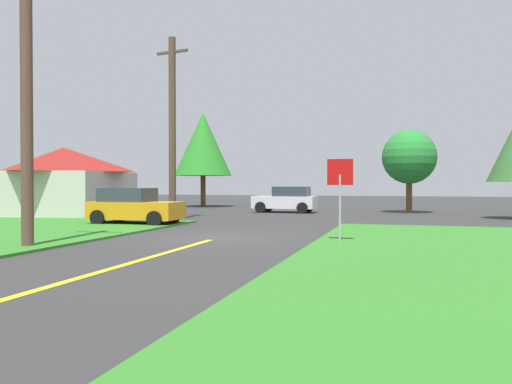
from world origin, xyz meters
The scene contains 10 objects.
ground_plane centered at (0.00, 0.00, 0.00)m, with size 120.00×120.00×0.00m, color #2F2F2F.
lane_stripe_center centered at (0.00, -8.00, 0.01)m, with size 0.20×14.00×0.01m, color yellow.
stop_sign centered at (4.13, -0.92, 1.81)m, with size 0.78×0.12×2.56m.
parked_car_near_building centered at (-5.49, 3.92, 0.80)m, with size 4.00×1.96×1.62m.
car_approaching_junction centered at (-1.17, 15.28, 0.80)m, with size 3.94×2.03×1.62m.
utility_pole_near centered at (-4.20, -4.34, 4.78)m, with size 1.80×0.34×9.37m.
utility_pole_mid centered at (-5.10, 7.05, 4.60)m, with size 1.79×0.44×9.03m.
oak_tree_left centered at (-9.16, 21.22, 4.86)m, with size 4.45×4.45×7.32m.
oak_tree_right centered at (6.21, 16.68, 3.42)m, with size 3.30×3.30×5.09m.
barn centered at (-12.86, 9.06, 1.94)m, with size 6.90×7.37×3.88m.
Camera 1 is at (6.04, -16.66, 1.83)m, focal length 36.67 mm.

